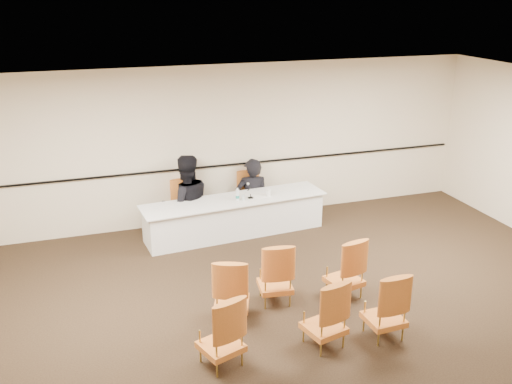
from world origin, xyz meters
TOP-DOWN VIEW (x-y plane):
  - floor at (0.00, 0.00)m, footprint 10.00×10.00m
  - ceiling at (0.00, 0.00)m, footprint 10.00×10.00m
  - wall_back at (0.00, 4.00)m, footprint 10.00×0.04m
  - wall_rail at (0.00, 3.96)m, footprint 9.80×0.04m
  - panel_table at (-0.07, 3.19)m, footprint 3.46×1.09m
  - panelist_main at (0.45, 3.76)m, footprint 0.71×0.52m
  - panelist_main_chair at (0.45, 3.76)m, footprint 0.54×0.54m
  - panelist_second at (-0.87, 3.65)m, footprint 0.98×0.78m
  - panelist_second_chair at (-0.87, 3.65)m, footprint 0.54×0.54m
  - papers at (0.45, 3.21)m, footprint 0.32×0.25m
  - microphone at (0.22, 3.15)m, footprint 0.10×0.19m
  - water_bottle at (-0.03, 3.13)m, footprint 0.08×0.08m
  - drinking_glass at (0.07, 3.09)m, footprint 0.08×0.08m
  - coffee_cup at (0.57, 3.15)m, footprint 0.11×0.11m
  - aud_chair_front_left at (-0.92, 0.43)m, footprint 0.64×0.64m
  - aud_chair_front_mid at (-0.20, 0.69)m, footprint 0.56×0.56m
  - aud_chair_front_right at (0.81, 0.51)m, footprint 0.59×0.59m
  - aud_chair_back_left at (-1.32, -0.48)m, footprint 0.64×0.64m
  - aud_chair_back_mid at (0.02, -0.51)m, footprint 0.60×0.60m
  - aud_chair_back_right at (0.84, -0.57)m, footprint 0.52×0.52m

SIDE VIEW (x-z plane):
  - floor at x=0.00m, z-range 0.00..0.00m
  - panel_table at x=-0.07m, z-range 0.00..0.68m
  - panelist_main at x=0.45m, z-range -0.55..1.24m
  - panelist_main_chair at x=0.45m, z-range 0.00..0.95m
  - panelist_second_chair at x=-0.87m, z-range 0.00..0.95m
  - aud_chair_front_left at x=-0.92m, z-range 0.00..0.95m
  - aud_chair_front_mid at x=-0.20m, z-range 0.00..0.95m
  - aud_chair_front_right at x=0.81m, z-range 0.00..0.95m
  - aud_chair_back_left at x=-1.32m, z-range 0.00..0.95m
  - aud_chair_back_mid at x=0.02m, z-range 0.00..0.95m
  - aud_chair_back_right at x=0.84m, z-range 0.00..0.95m
  - panelist_second at x=-0.87m, z-range -0.49..1.46m
  - papers at x=0.45m, z-range 0.68..0.68m
  - drinking_glass at x=0.07m, z-range 0.68..0.78m
  - coffee_cup at x=0.57m, z-range 0.68..0.82m
  - water_bottle at x=-0.03m, z-range 0.68..0.91m
  - microphone at x=0.22m, z-range 0.68..0.94m
  - wall_rail at x=0.00m, z-range 1.09..1.11m
  - wall_back at x=0.00m, z-range 0.00..3.00m
  - ceiling at x=0.00m, z-range 3.00..3.00m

